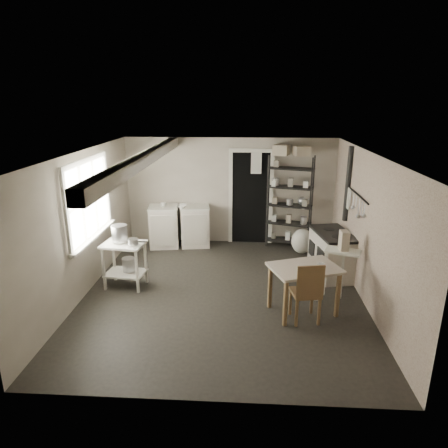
# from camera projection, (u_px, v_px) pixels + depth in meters

# --- Properties ---
(floor) EXTENTS (5.00, 5.00, 0.00)m
(floor) POSITION_uv_depth(u_px,v_px,m) (223.00, 292.00, 6.63)
(floor) COLOR black
(floor) RESTS_ON ground
(ceiling) EXTENTS (5.00, 5.00, 0.00)m
(ceiling) POSITION_uv_depth(u_px,v_px,m) (223.00, 153.00, 5.94)
(ceiling) COLOR beige
(ceiling) RESTS_ON wall_back
(wall_back) EXTENTS (4.50, 0.02, 2.30)m
(wall_back) POSITION_uv_depth(u_px,v_px,m) (230.00, 191.00, 8.66)
(wall_back) COLOR #AEA494
(wall_back) RESTS_ON ground
(wall_front) EXTENTS (4.50, 0.02, 2.30)m
(wall_front) POSITION_uv_depth(u_px,v_px,m) (207.00, 305.00, 3.90)
(wall_front) COLOR #AEA494
(wall_front) RESTS_ON ground
(wall_left) EXTENTS (0.02, 5.00, 2.30)m
(wall_left) POSITION_uv_depth(u_px,v_px,m) (83.00, 224.00, 6.41)
(wall_left) COLOR #AEA494
(wall_left) RESTS_ON ground
(wall_right) EXTENTS (0.02, 5.00, 2.30)m
(wall_right) POSITION_uv_depth(u_px,v_px,m) (368.00, 229.00, 6.15)
(wall_right) COLOR #AEA494
(wall_right) RESTS_ON ground
(window) EXTENTS (0.12, 1.76, 1.28)m
(window) POSITION_uv_depth(u_px,v_px,m) (88.00, 200.00, 6.50)
(window) COLOR silver
(window) RESTS_ON wall_left
(doorway) EXTENTS (0.96, 0.10, 2.08)m
(doorway) POSITION_uv_depth(u_px,v_px,m) (251.00, 199.00, 8.65)
(doorway) COLOR silver
(doorway) RESTS_ON ground
(ceiling_beam) EXTENTS (0.18, 5.00, 0.18)m
(ceiling_beam) POSITION_uv_depth(u_px,v_px,m) (144.00, 159.00, 6.04)
(ceiling_beam) COLOR silver
(ceiling_beam) RESTS_ON ceiling
(wallpaper_panel) EXTENTS (0.01, 5.00, 2.30)m
(wallpaper_panel) POSITION_uv_depth(u_px,v_px,m) (368.00, 229.00, 6.15)
(wallpaper_panel) COLOR #B8A795
(wallpaper_panel) RESTS_ON wall_right
(utensil_rail) EXTENTS (0.06, 1.20, 0.44)m
(utensil_rail) POSITION_uv_depth(u_px,v_px,m) (357.00, 195.00, 6.61)
(utensil_rail) COLOR silver
(utensil_rail) RESTS_ON wall_right
(prep_table) EXTENTS (0.74, 0.57, 0.78)m
(prep_table) POSITION_uv_depth(u_px,v_px,m) (125.00, 264.00, 6.74)
(prep_table) COLOR silver
(prep_table) RESTS_ON ground
(stockpot) EXTENTS (0.30, 0.30, 0.28)m
(stockpot) POSITION_uv_depth(u_px,v_px,m) (120.00, 233.00, 6.63)
(stockpot) COLOR silver
(stockpot) RESTS_ON prep_table
(saucepan) EXTENTS (0.22, 0.22, 0.10)m
(saucepan) POSITION_uv_depth(u_px,v_px,m) (133.00, 242.00, 6.51)
(saucepan) COLOR silver
(saucepan) RESTS_ON prep_table
(bucket) EXTENTS (0.26, 0.26, 0.23)m
(bucket) POSITION_uv_depth(u_px,v_px,m) (129.00, 264.00, 6.78)
(bucket) COLOR silver
(bucket) RESTS_ON prep_table
(base_cabinets) EXTENTS (1.41, 0.76, 0.88)m
(base_cabinets) POSITION_uv_depth(u_px,v_px,m) (180.00, 225.00, 8.63)
(base_cabinets) COLOR beige
(base_cabinets) RESTS_ON ground
(mixing_bowl) EXTENTS (0.37, 0.37, 0.07)m
(mixing_bowl) POSITION_uv_depth(u_px,v_px,m) (181.00, 204.00, 8.37)
(mixing_bowl) COLOR white
(mixing_bowl) RESTS_ON base_cabinets
(counter_cup) EXTENTS (0.15, 0.15, 0.10)m
(counter_cup) POSITION_uv_depth(u_px,v_px,m) (163.00, 203.00, 8.41)
(counter_cup) COLOR white
(counter_cup) RESTS_ON base_cabinets
(shelf_rack) EXTENTS (1.00, 0.60, 1.97)m
(shelf_rack) POSITION_uv_depth(u_px,v_px,m) (290.00, 204.00, 8.45)
(shelf_rack) COLOR black
(shelf_rack) RESTS_ON ground
(shelf_jar) EXTENTS (0.11, 0.11, 0.19)m
(shelf_jar) POSITION_uv_depth(u_px,v_px,m) (274.00, 184.00, 8.35)
(shelf_jar) COLOR white
(shelf_jar) RESTS_ON shelf_rack
(storage_box_a) EXTENTS (0.38, 0.36, 0.21)m
(storage_box_a) POSITION_uv_depth(u_px,v_px,m) (281.00, 153.00, 8.17)
(storage_box_a) COLOR beige
(storage_box_a) RESTS_ON shelf_rack
(storage_box_b) EXTENTS (0.35, 0.34, 0.19)m
(storage_box_b) POSITION_uv_depth(u_px,v_px,m) (301.00, 155.00, 8.08)
(storage_box_b) COLOR beige
(storage_box_b) RESTS_ON shelf_rack
(stove) EXTENTS (0.74, 1.11, 0.81)m
(stove) POSITION_uv_depth(u_px,v_px,m) (332.00, 252.00, 7.18)
(stove) COLOR beige
(stove) RESTS_ON ground
(stovepipe) EXTENTS (0.12, 0.12, 1.54)m
(stovepipe) POSITION_uv_depth(u_px,v_px,m) (348.00, 184.00, 7.24)
(stovepipe) COLOR black
(stovepipe) RESTS_ON stove
(side_ledge) EXTENTS (0.60, 0.46, 0.82)m
(side_ledge) POSITION_uv_depth(u_px,v_px,m) (341.00, 273.00, 6.33)
(side_ledge) COLOR silver
(side_ledge) RESTS_ON ground
(oats_box) EXTENTS (0.13, 0.21, 0.30)m
(oats_box) POSITION_uv_depth(u_px,v_px,m) (344.00, 238.00, 6.18)
(oats_box) COLOR beige
(oats_box) RESTS_ON side_ledge
(work_table) EXTENTS (1.15, 0.98, 0.74)m
(work_table) POSITION_uv_depth(u_px,v_px,m) (303.00, 289.00, 5.92)
(work_table) COLOR beige
(work_table) RESTS_ON ground
(table_cup) EXTENTS (0.14, 0.14, 0.10)m
(table_cup) POSITION_uv_depth(u_px,v_px,m) (321.00, 265.00, 5.69)
(table_cup) COLOR white
(table_cup) RESTS_ON work_table
(chair) EXTENTS (0.45, 0.46, 0.93)m
(chair) POSITION_uv_depth(u_px,v_px,m) (306.00, 289.00, 5.68)
(chair) COLOR brown
(chair) RESTS_ON ground
(flour_sack) EXTENTS (0.51, 0.46, 0.53)m
(flour_sack) POSITION_uv_depth(u_px,v_px,m) (302.00, 242.00, 8.24)
(flour_sack) COLOR beige
(flour_sack) RESTS_ON ground
(floor_crock) EXTENTS (0.13, 0.13, 0.14)m
(floor_crock) POSITION_uv_depth(u_px,v_px,m) (316.00, 295.00, 6.39)
(floor_crock) COLOR white
(floor_crock) RESTS_ON ground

